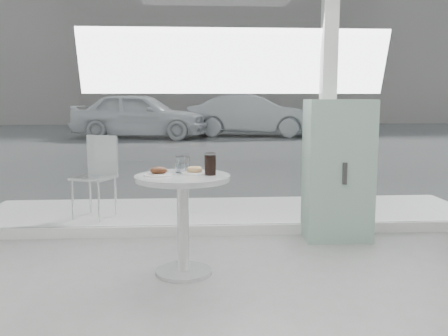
{
  "coord_description": "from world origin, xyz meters",
  "views": [
    {
      "loc": [
        -0.44,
        -1.82,
        1.35
      ],
      "look_at": [
        -0.2,
        1.7,
        0.85
      ],
      "focal_mm": 40.0,
      "sensor_mm": 36.0,
      "label": 1
    }
  ],
  "objects": [
    {
      "name": "patio_deck",
      "position": [
        0.0,
        3.8,
        0.03
      ],
      "size": [
        5.6,
        1.6,
        0.05
      ],
      "primitive_type": "cube",
      "color": "white",
      "rests_on": "ground"
    },
    {
      "name": "patio_chair",
      "position": [
        -1.46,
        3.67,
        0.55
      ],
      "size": [
        0.5,
        0.5,
        0.89
      ],
      "rotation": [
        0.0,
        0.0,
        -0.4
      ],
      "color": "silver",
      "rests_on": "patio_deck"
    },
    {
      "name": "water_tumbler_b",
      "position": [
        -0.48,
        2.15,
        0.82
      ],
      "size": [
        0.07,
        0.07,
        0.11
      ],
      "color": "white",
      "rests_on": "main_table"
    },
    {
      "name": "plate_donut",
      "position": [
        -0.41,
        1.97,
        0.79
      ],
      "size": [
        0.21,
        0.21,
        0.05
      ],
      "color": "white",
      "rests_on": "main_table"
    },
    {
      "name": "mint_cabinet",
      "position": [
        0.96,
        2.78,
        0.67
      ],
      "size": [
        0.63,
        0.44,
        1.33
      ],
      "rotation": [
        0.0,
        0.0,
        -0.04
      ],
      "color": "#8AB09F",
      "rests_on": "ground"
    },
    {
      "name": "car_silver",
      "position": [
        1.75,
        15.82,
        0.74
      ],
      "size": [
        4.69,
        2.33,
        1.48
      ],
      "primitive_type": "imported",
      "rotation": [
        0.0,
        0.0,
        1.39
      ],
      "color": "#9A9DA1",
      "rests_on": "street"
    },
    {
      "name": "water_tumbler_a",
      "position": [
        -0.52,
        2.03,
        0.83
      ],
      "size": [
        0.08,
        0.08,
        0.13
      ],
      "color": "white",
      "rests_on": "main_table"
    },
    {
      "name": "car_white",
      "position": [
        -2.14,
        15.21,
        0.77
      ],
      "size": [
        4.81,
        2.7,
        1.54
      ],
      "primitive_type": "imported",
      "rotation": [
        0.0,
        0.0,
        1.37
      ],
      "color": "white",
      "rests_on": "street"
    },
    {
      "name": "main_table",
      "position": [
        -0.5,
        1.9,
        0.55
      ],
      "size": [
        0.72,
        0.72,
        0.77
      ],
      "color": "silver",
      "rests_on": "ground"
    },
    {
      "name": "plate_fritter",
      "position": [
        -0.67,
        1.89,
        0.8
      ],
      "size": [
        0.22,
        0.22,
        0.07
      ],
      "color": "white",
      "rests_on": "main_table"
    },
    {
      "name": "storefront",
      "position": [
        0.07,
        3.0,
        1.71
      ],
      "size": [
        5.0,
        0.14,
        3.0
      ],
      "color": "white",
      "rests_on": "ground"
    },
    {
      "name": "street",
      "position": [
        0.0,
        16.0,
        -0.0
      ],
      "size": [
        40.0,
        24.0,
        0.0
      ],
      "primitive_type": "cube",
      "color": "#373737",
      "rests_on": "ground"
    },
    {
      "name": "far_building",
      "position": [
        0.0,
        25.0,
        4.0
      ],
      "size": [
        40.0,
        2.0,
        8.0
      ],
      "primitive_type": "cube",
      "color": "gray",
      "rests_on": "ground"
    },
    {
      "name": "cola_glass",
      "position": [
        -0.29,
        1.9,
        0.85
      ],
      "size": [
        0.09,
        0.09,
        0.17
      ],
      "color": "white",
      "rests_on": "main_table"
    }
  ]
}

